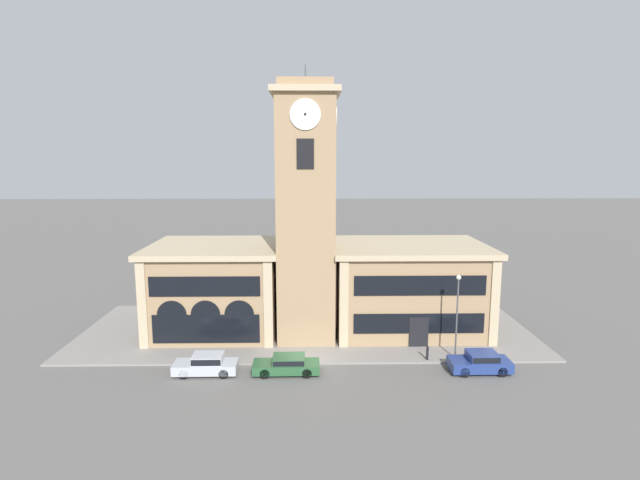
{
  "coord_description": "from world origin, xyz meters",
  "views": [
    {
      "loc": [
        0.41,
        -34.18,
        14.8
      ],
      "look_at": [
        1.08,
        3.11,
        8.67
      ],
      "focal_mm": 28.0,
      "sensor_mm": 36.0,
      "label": 1
    }
  ],
  "objects_px": {
    "parked_car_near": "(207,364)",
    "parked_car_far": "(480,362)",
    "parked_car_mid": "(287,364)",
    "bollard": "(427,353)",
    "street_lamp": "(457,305)"
  },
  "relations": [
    {
      "from": "parked_car_near",
      "to": "parked_car_far",
      "type": "xyz_separation_m",
      "value": [
        19.09,
        -0.0,
        0.01
      ]
    },
    {
      "from": "parked_car_mid",
      "to": "bollard",
      "type": "xyz_separation_m",
      "value": [
        10.21,
        1.86,
        -0.0
      ]
    },
    {
      "from": "parked_car_near",
      "to": "street_lamp",
      "type": "height_order",
      "value": "street_lamp"
    },
    {
      "from": "parked_car_far",
      "to": "parked_car_near",
      "type": "bearing_deg",
      "value": -0.51
    },
    {
      "from": "parked_car_near",
      "to": "bollard",
      "type": "bearing_deg",
      "value": -173.79
    },
    {
      "from": "parked_car_near",
      "to": "parked_car_mid",
      "type": "xyz_separation_m",
      "value": [
        5.58,
        -0.0,
        -0.07
      ]
    },
    {
      "from": "parked_car_near",
      "to": "parked_car_mid",
      "type": "distance_m",
      "value": 5.58
    },
    {
      "from": "parked_car_far",
      "to": "bollard",
      "type": "height_order",
      "value": "parked_car_far"
    },
    {
      "from": "parked_car_near",
      "to": "bollard",
      "type": "distance_m",
      "value": 15.9
    },
    {
      "from": "parked_car_mid",
      "to": "street_lamp",
      "type": "distance_m",
      "value": 13.02
    },
    {
      "from": "parked_car_near",
      "to": "parked_car_far",
      "type": "distance_m",
      "value": 19.09
    },
    {
      "from": "parked_car_near",
      "to": "parked_car_far",
      "type": "relative_size",
      "value": 1.04
    },
    {
      "from": "parked_car_mid",
      "to": "parked_car_far",
      "type": "height_order",
      "value": "parked_car_far"
    },
    {
      "from": "parked_car_far",
      "to": "bollard",
      "type": "relative_size",
      "value": 3.96
    },
    {
      "from": "parked_car_far",
      "to": "bollard",
      "type": "xyz_separation_m",
      "value": [
        -3.29,
        1.86,
        -0.09
      ]
    }
  ]
}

